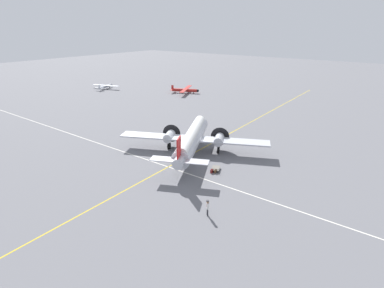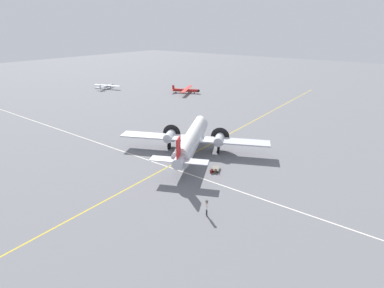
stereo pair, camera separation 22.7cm
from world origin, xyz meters
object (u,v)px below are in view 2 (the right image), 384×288
Objects in this scene: suitcase_upright_spare at (212,171)px; light_aircraft_distant at (107,86)px; light_aircraft_taxiing at (186,90)px; airliner_main at (193,138)px; baggage_cart at (216,168)px; suitcase_near_door at (215,171)px; crew_foreground at (207,206)px.

light_aircraft_distant is (28.16, 56.16, 0.52)m from suitcase_upright_spare.
light_aircraft_taxiing is (37.63, 33.03, 0.60)m from suitcase_upright_spare.
airliner_main is 11.27× the size of baggage_cart.
airliner_main is 7.33m from suitcase_upright_spare.
suitcase_near_door is 50.11m from light_aircraft_taxiing.
baggage_cart is 0.18× the size of light_aircraft_taxiing.
airliner_main is 43.41m from light_aircraft_taxiing.
suitcase_near_door is (-3.51, -6.26, -2.21)m from airliner_main.
airliner_main is 12.30× the size of crew_foreground.
baggage_cart reaches higher than suitcase_upright_spare.
suitcase_upright_spare is 0.28× the size of baggage_cart.
light_aircraft_distant is at bearing 13.98° from crew_foreground.
suitcase_near_door is at bearing -144.54° from airliner_main.
baggage_cart is 62.44m from light_aircraft_distant.
airliner_main is at bearing -132.16° from light_aircraft_distant.
crew_foreground is (-11.98, -10.59, -1.36)m from airliner_main.
light_aircraft_taxiing reaches higher than suitcase_upright_spare.
airliner_main is 41.26× the size of suitcase_near_door.
baggage_cart reaches higher than suitcase_near_door.
crew_foreground is 10.29m from baggage_cart.
light_aircraft_taxiing is (36.70, 33.05, 0.58)m from baggage_cart.
suitcase_near_door is 0.49m from suitcase_upright_spare.
airliner_main is 7.50m from suitcase_near_door.
light_aircraft_taxiing reaches higher than light_aircraft_distant.
light_aircraft_distant is at bearing 178.37° from light_aircraft_taxiing.
airliner_main reaches higher than suitcase_near_door.
crew_foreground is 9.49m from suitcase_upright_spare.
crew_foreground is 9.56m from suitcase_near_door.
baggage_cart is at bearing -71.89° from light_aircraft_taxiing.
light_aircraft_taxiing is at bearing 41.84° from suitcase_near_door.
airliner_main is at bearing 40.62° from baggage_cart.
baggage_cart is (0.63, 0.38, 0.03)m from suitcase_near_door.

